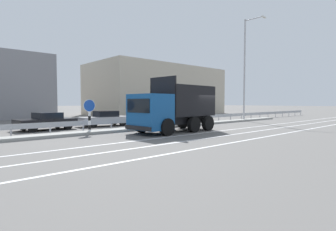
{
  "coord_description": "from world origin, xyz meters",
  "views": [
    {
      "loc": [
        -14.7,
        -12.72,
        1.97
      ],
      "look_at": [
        -1.95,
        1.47,
        1.04
      ],
      "focal_mm": 28.0,
      "sensor_mm": 36.0,
      "label": 1
    }
  ],
  "objects_px": {
    "dump_truck": "(166,113)",
    "street_lamp_1": "(246,66)",
    "median_road_sign": "(89,115)",
    "parked_car_2": "(46,121)",
    "parked_car_3": "(105,118)"
  },
  "relations": [
    {
      "from": "dump_truck",
      "to": "street_lamp_1",
      "type": "distance_m",
      "value": 14.66
    },
    {
      "from": "street_lamp_1",
      "to": "median_road_sign",
      "type": "bearing_deg",
      "value": 179.8
    },
    {
      "from": "dump_truck",
      "to": "median_road_sign",
      "type": "height_order",
      "value": "dump_truck"
    },
    {
      "from": "parked_car_2",
      "to": "street_lamp_1",
      "type": "bearing_deg",
      "value": -107.37
    },
    {
      "from": "median_road_sign",
      "to": "street_lamp_1",
      "type": "height_order",
      "value": "street_lamp_1"
    },
    {
      "from": "median_road_sign",
      "to": "parked_car_3",
      "type": "bearing_deg",
      "value": 52.06
    },
    {
      "from": "street_lamp_1",
      "to": "parked_car_3",
      "type": "distance_m",
      "value": 15.91
    },
    {
      "from": "dump_truck",
      "to": "median_road_sign",
      "type": "distance_m",
      "value": 4.88
    },
    {
      "from": "street_lamp_1",
      "to": "parked_car_2",
      "type": "relative_size",
      "value": 2.69
    },
    {
      "from": "dump_truck",
      "to": "parked_car_3",
      "type": "xyz_separation_m",
      "value": [
        -0.66,
        7.06,
        -0.64
      ]
    },
    {
      "from": "parked_car_2",
      "to": "parked_car_3",
      "type": "bearing_deg",
      "value": -93.65
    },
    {
      "from": "dump_truck",
      "to": "street_lamp_1",
      "type": "height_order",
      "value": "street_lamp_1"
    },
    {
      "from": "street_lamp_1",
      "to": "parked_car_2",
      "type": "distance_m",
      "value": 20.23
    },
    {
      "from": "parked_car_2",
      "to": "parked_car_3",
      "type": "relative_size",
      "value": 0.95
    },
    {
      "from": "street_lamp_1",
      "to": "parked_car_3",
      "type": "height_order",
      "value": "street_lamp_1"
    }
  ]
}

